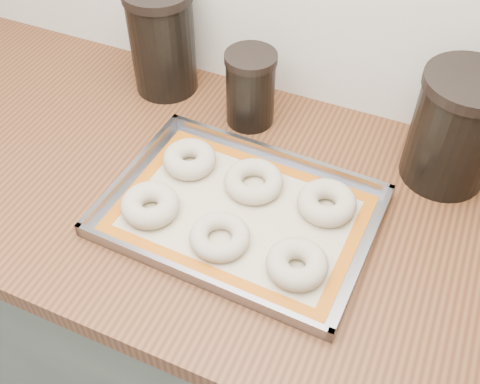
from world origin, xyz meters
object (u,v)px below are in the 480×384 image
at_px(bagel_front_left, 150,205).
at_px(baking_tray, 240,213).
at_px(bagel_back_right, 327,203).
at_px(canister_mid, 250,88).
at_px(bagel_front_mid, 220,237).
at_px(bagel_front_right, 297,264).
at_px(bagel_back_left, 190,159).
at_px(canister_left, 162,41).
at_px(canister_right, 456,129).
at_px(bagel_back_mid, 254,181).

bearing_deg(bagel_front_left, baking_tray, 22.61).
distance_m(bagel_back_right, canister_mid, 0.29).
bearing_deg(bagel_front_left, bagel_front_mid, -5.00).
bearing_deg(bagel_back_right, bagel_front_right, -91.16).
height_order(bagel_back_left, bagel_back_right, same).
bearing_deg(canister_left, bagel_front_left, -65.36).
bearing_deg(canister_left, canister_right, -3.27).
xyz_separation_m(bagel_back_left, canister_right, (0.44, 0.18, 0.09)).
bearing_deg(bagel_front_right, bagel_back_left, 151.42).
bearing_deg(bagel_front_left, bagel_back_mid, 42.05).
distance_m(bagel_front_mid, canister_left, 0.47).
height_order(bagel_back_right, canister_right, canister_right).
bearing_deg(baking_tray, bagel_back_right, 27.35).
height_order(bagel_front_right, canister_mid, canister_mid).
distance_m(bagel_front_left, bagel_back_right, 0.31).
relative_size(canister_left, canister_mid, 1.44).
distance_m(bagel_back_mid, canister_mid, 0.21).
height_order(bagel_front_right, bagel_back_mid, bagel_front_right).
xyz_separation_m(canister_mid, canister_right, (0.39, -0.00, 0.03)).
distance_m(bagel_front_right, bagel_back_right, 0.14).
relative_size(bagel_back_mid, canister_left, 0.47).
relative_size(baking_tray, bagel_back_mid, 4.38).
xyz_separation_m(bagel_back_right, canister_left, (-0.44, 0.21, 0.09)).
height_order(baking_tray, canister_right, canister_right).
xyz_separation_m(bagel_front_mid, bagel_back_right, (0.14, 0.14, 0.00)).
distance_m(baking_tray, bagel_back_mid, 0.07).
xyz_separation_m(bagel_back_left, bagel_back_mid, (0.13, -0.00, -0.00)).
height_order(baking_tray, bagel_front_left, bagel_front_left).
bearing_deg(bagel_front_right, baking_tray, 150.51).
xyz_separation_m(bagel_front_right, bagel_back_left, (-0.27, 0.15, 0.00)).
xyz_separation_m(canister_left, canister_mid, (0.21, -0.03, -0.03)).
xyz_separation_m(bagel_front_mid, canister_mid, (-0.08, 0.32, 0.06)).
relative_size(baking_tray, bagel_back_left, 4.68).
height_order(bagel_front_mid, bagel_back_left, bagel_back_left).
height_order(bagel_back_left, bagel_back_mid, bagel_back_left).
relative_size(bagel_back_right, canister_right, 0.48).
distance_m(canister_left, canister_mid, 0.22).
height_order(bagel_front_mid, bagel_back_mid, bagel_back_mid).
relative_size(bagel_front_right, bagel_back_right, 0.96).
distance_m(bagel_front_right, bagel_back_mid, 0.20).
xyz_separation_m(bagel_back_left, canister_left, (-0.17, 0.21, 0.09)).
bearing_deg(bagel_back_left, baking_tray, -27.67).
bearing_deg(bagel_front_left, canister_right, 34.52).
bearing_deg(baking_tray, bagel_front_mid, -93.74).
distance_m(bagel_front_mid, bagel_back_mid, 0.14).
relative_size(bagel_back_left, bagel_back_right, 0.97).
xyz_separation_m(bagel_front_left, canister_left, (-0.16, 0.34, 0.09)).
relative_size(baking_tray, bagel_back_right, 4.53).
height_order(bagel_front_mid, bagel_back_right, bagel_back_right).
distance_m(baking_tray, canister_left, 0.43).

